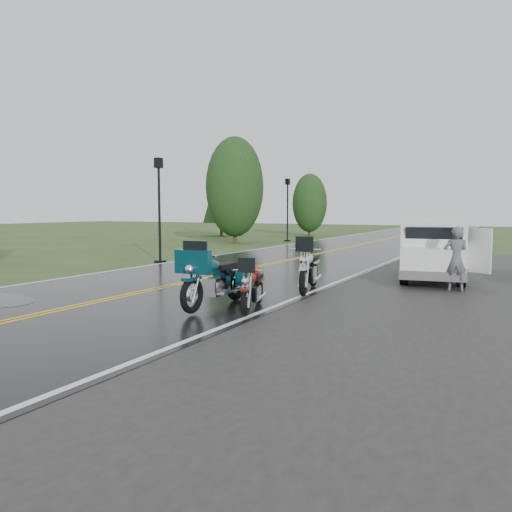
{
  "coord_description": "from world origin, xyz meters",
  "views": [
    {
      "loc": [
        8.4,
        -8.52,
        2.11
      ],
      "look_at": [
        2.8,
        2.0,
        1.0
      ],
      "focal_mm": 35.0,
      "sensor_mm": 36.0,
      "label": 1
    }
  ],
  "objects": [
    {
      "name": "van_white",
      "position": [
        5.58,
        5.58,
        0.95
      ],
      "size": [
        2.52,
        5.06,
        1.9
      ],
      "primitive_type": null,
      "rotation": [
        0.0,
        0.0,
        0.15
      ],
      "color": "silver",
      "rests_on": "ground"
    },
    {
      "name": "person_at_van",
      "position": [
        6.96,
        5.06,
        0.83
      ],
      "size": [
        0.64,
        0.45,
        1.66
      ],
      "primitive_type": "imported",
      "rotation": [
        0.0,
        0.0,
        3.24
      ],
      "color": "#525258",
      "rests_on": "ground"
    },
    {
      "name": "motorcycle_silver",
      "position": [
        3.9,
        2.31,
        0.7
      ],
      "size": [
        1.39,
        2.5,
        1.39
      ],
      "primitive_type": null,
      "rotation": [
        0.0,
        0.0,
        0.24
      ],
      "color": "#A8ACB0",
      "rests_on": "ground"
    },
    {
      "name": "motorcycle_teal",
      "position": [
        2.73,
        -0.56,
        0.72
      ],
      "size": [
        0.94,
        2.47,
        1.45
      ],
      "primitive_type": null,
      "rotation": [
        0.0,
        0.0,
        0.02
      ],
      "color": "#05313A",
      "rests_on": "ground"
    },
    {
      "name": "pine_left_far",
      "position": [
        -12.79,
        25.4,
        3.06
      ],
      "size": [
        2.93,
        2.93,
        6.11
      ],
      "primitive_type": null,
      "color": "#1E3D19",
      "rests_on": "ground"
    },
    {
      "name": "lamp_post_far_left",
      "position": [
        -5.3,
        21.68,
        2.1
      ],
      "size": [
        0.36,
        0.36,
        4.19
      ],
      "primitive_type": null,
      "color": "black",
      "rests_on": "ground"
    },
    {
      "name": "ground",
      "position": [
        0.0,
        0.0,
        0.0
      ],
      "size": [
        120.0,
        120.0,
        0.0
      ],
      "primitive_type": "plane",
      "color": "#2D471E",
      "rests_on": "ground"
    },
    {
      "name": "lamp_post_near_left",
      "position": [
        -4.24,
        7.11,
        2.09
      ],
      "size": [
        0.36,
        0.36,
        4.18
      ],
      "primitive_type": null,
      "color": "black",
      "rests_on": "ground"
    },
    {
      "name": "tree_left_far",
      "position": [
        -6.64,
        28.89,
        2.12
      ],
      "size": [
        2.76,
        2.76,
        4.25
      ],
      "primitive_type": null,
      "color": "#1E3D19",
      "rests_on": "ground"
    },
    {
      "name": "tree_left_mid",
      "position": [
        -7.55,
        18.63,
        2.84
      ],
      "size": [
        3.64,
        3.64,
        5.69
      ],
      "primitive_type": null,
      "color": "#1E3D19",
      "rests_on": "ground"
    },
    {
      "name": "road",
      "position": [
        0.0,
        10.0,
        0.02
      ],
      "size": [
        8.0,
        100.0,
        0.04
      ],
      "primitive_type": "cube",
      "color": "black",
      "rests_on": "ground"
    },
    {
      "name": "motorcycle_red",
      "position": [
        3.77,
        -0.25,
        0.56
      ],
      "size": [
        1.21,
        2.0,
        1.11
      ],
      "primitive_type": null,
      "rotation": [
        0.0,
        0.0,
        0.3
      ],
      "color": "#561409",
      "rests_on": "ground"
    }
  ]
}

